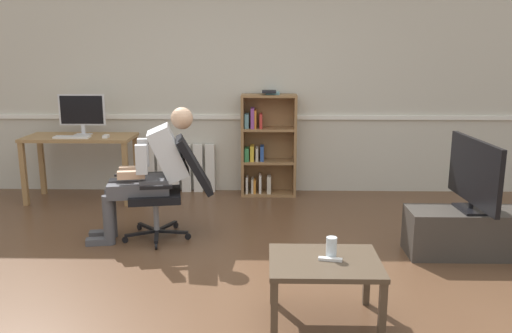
{
  "coord_description": "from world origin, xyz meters",
  "views": [
    {
      "loc": [
        0.25,
        -3.77,
        1.74
      ],
      "look_at": [
        0.15,
        0.85,
        0.7
      ],
      "focal_mm": 37.09,
      "sensor_mm": 36.0,
      "label": 1
    }
  ],
  "objects_px": {
    "computer_mouse": "(106,136)",
    "person_seated": "(151,170)",
    "coffee_table": "(325,269)",
    "radiator": "(180,168)",
    "office_chair": "(173,183)",
    "keyboard": "(72,137)",
    "tv_stand": "(468,233)",
    "imac_monitor": "(82,111)",
    "drinking_glass": "(331,247)",
    "computer_desk": "(80,146)",
    "tv_screen": "(474,174)",
    "bookshelf": "(266,145)",
    "spare_remote": "(330,259)"
  },
  "relations": [
    {
      "from": "coffee_table",
      "to": "computer_mouse",
      "type": "bearing_deg",
      "value": 129.24
    },
    {
      "from": "tv_screen",
      "to": "bookshelf",
      "type": "bearing_deg",
      "value": 39.64
    },
    {
      "from": "bookshelf",
      "to": "coffee_table",
      "type": "height_order",
      "value": "bookshelf"
    },
    {
      "from": "imac_monitor",
      "to": "tv_stand",
      "type": "relative_size",
      "value": 0.51
    },
    {
      "from": "person_seated",
      "to": "drinking_glass",
      "type": "relative_size",
      "value": 9.01
    },
    {
      "from": "person_seated",
      "to": "tv_screen",
      "type": "relative_size",
      "value": 1.31
    },
    {
      "from": "office_chair",
      "to": "drinking_glass",
      "type": "xyz_separation_m",
      "value": [
        1.28,
        -1.51,
        -0.02
      ]
    },
    {
      "from": "office_chair",
      "to": "person_seated",
      "type": "relative_size",
      "value": 0.78
    },
    {
      "from": "radiator",
      "to": "bookshelf",
      "type": "bearing_deg",
      "value": -5.25
    },
    {
      "from": "computer_desk",
      "to": "tv_stand",
      "type": "height_order",
      "value": "computer_desk"
    },
    {
      "from": "imac_monitor",
      "to": "radiator",
      "type": "relative_size",
      "value": 0.63
    },
    {
      "from": "computer_desk",
      "to": "imac_monitor",
      "type": "xyz_separation_m",
      "value": [
        0.02,
        0.08,
        0.39
      ]
    },
    {
      "from": "computer_mouse",
      "to": "coffee_table",
      "type": "height_order",
      "value": "computer_mouse"
    },
    {
      "from": "computer_mouse",
      "to": "drinking_glass",
      "type": "relative_size",
      "value": 0.74
    },
    {
      "from": "coffee_table",
      "to": "drinking_glass",
      "type": "relative_size",
      "value": 5.19
    },
    {
      "from": "computer_desk",
      "to": "bookshelf",
      "type": "height_order",
      "value": "bookshelf"
    },
    {
      "from": "keyboard",
      "to": "imac_monitor",
      "type": "bearing_deg",
      "value": 75.4
    },
    {
      "from": "computer_mouse",
      "to": "person_seated",
      "type": "distance_m",
      "value": 1.37
    },
    {
      "from": "radiator",
      "to": "office_chair",
      "type": "relative_size",
      "value": 0.89
    },
    {
      "from": "keyboard",
      "to": "coffee_table",
      "type": "height_order",
      "value": "keyboard"
    },
    {
      "from": "drinking_glass",
      "to": "radiator",
      "type": "bearing_deg",
      "value": 115.33
    },
    {
      "from": "imac_monitor",
      "to": "tv_screen",
      "type": "relative_size",
      "value": 0.57
    },
    {
      "from": "radiator",
      "to": "coffee_table",
      "type": "xyz_separation_m",
      "value": [
        1.44,
        -3.17,
        0.08
      ]
    },
    {
      "from": "keyboard",
      "to": "office_chair",
      "type": "xyz_separation_m",
      "value": [
        1.32,
        -1.08,
        -0.25
      ]
    },
    {
      "from": "computer_desk",
      "to": "imac_monitor",
      "type": "relative_size",
      "value": 2.31
    },
    {
      "from": "person_seated",
      "to": "tv_stand",
      "type": "relative_size",
      "value": 1.17
    },
    {
      "from": "keyboard",
      "to": "coffee_table",
      "type": "bearing_deg",
      "value": -46.01
    },
    {
      "from": "keyboard",
      "to": "radiator",
      "type": "distance_m",
      "value": 1.32
    },
    {
      "from": "spare_remote",
      "to": "computer_mouse",
      "type": "bearing_deg",
      "value": 50.33
    },
    {
      "from": "radiator",
      "to": "coffee_table",
      "type": "relative_size",
      "value": 1.21
    },
    {
      "from": "bookshelf",
      "to": "drinking_glass",
      "type": "bearing_deg",
      "value": -81.89
    },
    {
      "from": "bookshelf",
      "to": "coffee_table",
      "type": "relative_size",
      "value": 1.79
    },
    {
      "from": "tv_stand",
      "to": "drinking_glass",
      "type": "distance_m",
      "value": 1.75
    },
    {
      "from": "imac_monitor",
      "to": "keyboard",
      "type": "relative_size",
      "value": 1.34
    },
    {
      "from": "computer_desk",
      "to": "keyboard",
      "type": "xyz_separation_m",
      "value": [
        -0.04,
        -0.14,
        0.13
      ]
    },
    {
      "from": "person_seated",
      "to": "spare_remote",
      "type": "height_order",
      "value": "person_seated"
    },
    {
      "from": "computer_mouse",
      "to": "coffee_table",
      "type": "distance_m",
      "value": 3.46
    },
    {
      "from": "person_seated",
      "to": "tv_stand",
      "type": "height_order",
      "value": "person_seated"
    },
    {
      "from": "radiator",
      "to": "drinking_glass",
      "type": "distance_m",
      "value": 3.47
    },
    {
      "from": "radiator",
      "to": "office_chair",
      "type": "distance_m",
      "value": 1.64
    },
    {
      "from": "keyboard",
      "to": "computer_mouse",
      "type": "bearing_deg",
      "value": 3.04
    },
    {
      "from": "person_seated",
      "to": "tv_screen",
      "type": "distance_m",
      "value": 2.81
    },
    {
      "from": "radiator",
      "to": "computer_desk",
      "type": "bearing_deg",
      "value": -160.11
    },
    {
      "from": "radiator",
      "to": "tv_stand",
      "type": "height_order",
      "value": "radiator"
    },
    {
      "from": "computer_desk",
      "to": "keyboard",
      "type": "distance_m",
      "value": 0.19
    },
    {
      "from": "tv_stand",
      "to": "spare_remote",
      "type": "distance_m",
      "value": 1.79
    },
    {
      "from": "imac_monitor",
      "to": "radiator",
      "type": "height_order",
      "value": "imac_monitor"
    },
    {
      "from": "coffee_table",
      "to": "tv_screen",
      "type": "bearing_deg",
      "value": 40.83
    },
    {
      "from": "keyboard",
      "to": "computer_mouse",
      "type": "xyz_separation_m",
      "value": [
        0.38,
        0.02,
        0.01
      ]
    },
    {
      "from": "coffee_table",
      "to": "imac_monitor",
      "type": "bearing_deg",
      "value": 131.09
    }
  ]
}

